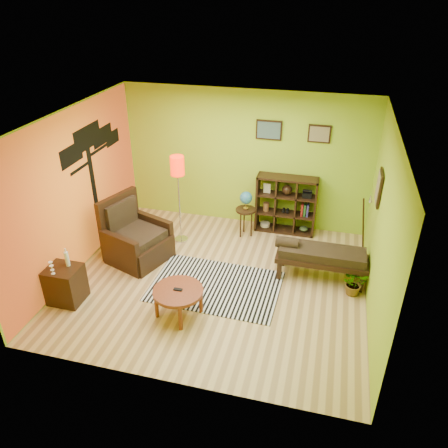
% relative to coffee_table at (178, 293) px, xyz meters
% --- Properties ---
extents(ground, '(5.00, 5.00, 0.00)m').
position_rel_coffee_table_xyz_m(ground, '(0.33, 0.98, -0.41)').
color(ground, tan).
rests_on(ground, ground).
extents(room_shell, '(5.04, 4.54, 2.82)m').
position_rel_coffee_table_xyz_m(room_shell, '(0.24, 0.99, 1.39)').
color(room_shell, '#9BC426').
rests_on(room_shell, ground).
extents(zebra_rug, '(2.19, 1.50, 0.01)m').
position_rel_coffee_table_xyz_m(zebra_rug, '(0.36, 0.82, -0.40)').
color(zebra_rug, silver).
rests_on(zebra_rug, ground).
extents(coffee_table, '(0.77, 0.77, 0.49)m').
position_rel_coffee_table_xyz_m(coffee_table, '(0.00, 0.00, 0.00)').
color(coffee_table, maroon).
rests_on(coffee_table, ground).
extents(armchair, '(1.24, 1.23, 1.19)m').
position_rel_coffee_table_xyz_m(armchair, '(-1.32, 1.33, -0.05)').
color(armchair, black).
rests_on(armchair, ground).
extents(side_cabinet, '(0.52, 0.48, 0.93)m').
position_rel_coffee_table_xyz_m(side_cabinet, '(-1.87, -0.12, -0.09)').
color(side_cabinet, black).
rests_on(side_cabinet, ground).
extents(floor_lamp, '(0.27, 0.27, 1.77)m').
position_rel_coffee_table_xyz_m(floor_lamp, '(-0.71, 2.12, 1.02)').
color(floor_lamp, silver).
rests_on(floor_lamp, ground).
extents(globe_table, '(0.40, 0.40, 0.96)m').
position_rel_coffee_table_xyz_m(globe_table, '(0.48, 2.63, 0.32)').
color(globe_table, black).
rests_on(globe_table, ground).
extents(cube_shelf, '(1.20, 0.35, 1.20)m').
position_rel_coffee_table_xyz_m(cube_shelf, '(1.25, 3.01, 0.19)').
color(cube_shelf, black).
rests_on(cube_shelf, ground).
extents(bench, '(1.57, 0.56, 0.72)m').
position_rel_coffee_table_xyz_m(bench, '(2.01, 1.53, 0.05)').
color(bench, black).
rests_on(bench, ground).
extents(potted_plant, '(0.52, 0.55, 0.35)m').
position_rel_coffee_table_xyz_m(potted_plant, '(2.61, 1.20, -0.23)').
color(potted_plant, '#26661E').
rests_on(potted_plant, ground).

